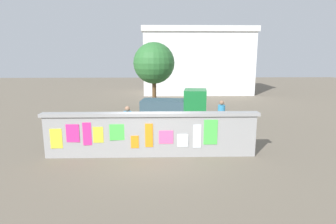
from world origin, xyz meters
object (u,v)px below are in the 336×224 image
(person_walking, at_px, (128,121))
(person_bystander, at_px, (221,114))
(auto_rickshaw_truck, at_px, (177,106))
(bicycle_near, at_px, (95,135))
(motorcycle, at_px, (185,133))
(tree_roadside, at_px, (154,63))

(person_walking, distance_m, person_bystander, 4.50)
(auto_rickshaw_truck, distance_m, bicycle_near, 5.40)
(motorcycle, xyz_separation_m, bicycle_near, (-3.87, 0.22, -0.10))
(motorcycle, distance_m, bicycle_near, 3.88)
(motorcycle, relative_size, bicycle_near, 1.11)
(auto_rickshaw_truck, xyz_separation_m, person_walking, (-2.33, -3.91, 0.09))
(person_walking, bearing_deg, auto_rickshaw_truck, 59.18)
(bicycle_near, distance_m, person_walking, 1.57)
(bicycle_near, height_order, person_bystander, person_bystander)
(motorcycle, xyz_separation_m, tree_roadside, (-1.47, 7.83, 2.71))
(motorcycle, relative_size, person_bystander, 1.17)
(auto_rickshaw_truck, xyz_separation_m, motorcycle, (0.10, -4.04, -0.44))
(motorcycle, distance_m, person_walking, 2.49)
(auto_rickshaw_truck, bearing_deg, person_bystander, -52.13)
(auto_rickshaw_truck, bearing_deg, motorcycle, -88.64)
(tree_roadside, bearing_deg, auto_rickshaw_truck, -70.09)
(auto_rickshaw_truck, height_order, person_bystander, auto_rickshaw_truck)
(motorcycle, relative_size, tree_roadside, 0.41)
(bicycle_near, bearing_deg, auto_rickshaw_truck, 45.35)
(auto_rickshaw_truck, height_order, person_walking, auto_rickshaw_truck)
(person_walking, height_order, person_bystander, same)
(auto_rickshaw_truck, distance_m, tree_roadside, 4.63)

